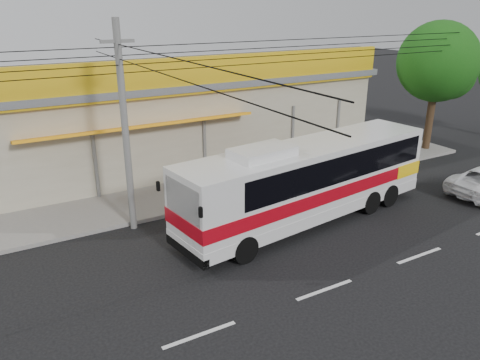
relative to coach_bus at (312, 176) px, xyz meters
name	(u,v)px	position (x,y,z in m)	size (l,w,h in m)	color
ground	(277,253)	(-2.54, -1.54, -1.78)	(120.00, 120.00, 0.00)	black
sidewalk	(200,192)	(-2.54, 4.46, -1.71)	(30.00, 3.20, 0.15)	slate
lane_markings	(325,290)	(-2.54, -4.04, -1.78)	(50.00, 0.12, 0.01)	silver
storefront_building	(153,117)	(-2.55, 10.00, 0.52)	(22.60, 9.20, 5.70)	#A39B83
coach_bus	(312,176)	(0.00, 0.00, 0.00)	(11.03, 3.69, 3.33)	silver
utility_pole	(119,59)	(-6.11, 2.66, 4.33)	(34.00, 14.00, 7.42)	#62625F
tree_near	(440,65)	(11.47, 3.95, 3.00)	(4.26, 4.26, 7.06)	#362215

